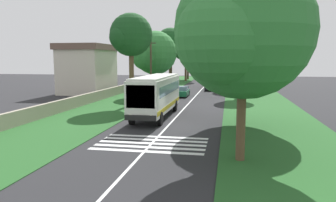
{
  "coord_description": "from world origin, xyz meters",
  "views": [
    {
      "loc": [
        -25.32,
        -4.64,
        5.21
      ],
      "look_at": [
        2.62,
        0.54,
        1.6
      ],
      "focal_mm": 35.19,
      "sensor_mm": 36.0,
      "label": 1
    }
  ],
  "objects_px": {
    "roadside_tree_left_1": "(154,54)",
    "roadside_tree_left_0": "(131,36)",
    "roadside_tree_right_0": "(240,47)",
    "roadside_building": "(88,68)",
    "trailing_car_0": "(182,92)",
    "roadside_tree_right_2": "(238,41)",
    "roadside_tree_left_3": "(185,46)",
    "roadside_tree_right_4": "(235,55)",
    "roadside_tree_right_3": "(236,51)",
    "utility_pole": "(151,68)",
    "roadside_tree_left_4": "(188,48)",
    "pedestrian": "(240,126)",
    "roadside_tree_left_2": "(170,44)",
    "coach_bus": "(156,93)",
    "roadside_tree_right_1": "(240,33)",
    "trailing_minibus_0": "(214,79)",
    "trailing_car_1": "(211,87)"
  },
  "relations": [
    {
      "from": "roadside_tree_left_3",
      "to": "roadside_tree_right_1",
      "type": "distance_m",
      "value": 63.31
    },
    {
      "from": "roadside_tree_right_4",
      "to": "roadside_building",
      "type": "distance_m",
      "value": 35.94
    },
    {
      "from": "roadside_tree_left_3",
      "to": "utility_pole",
      "type": "bearing_deg",
      "value": -179.43
    },
    {
      "from": "roadside_tree_right_3",
      "to": "pedestrian",
      "type": "relative_size",
      "value": 5.89
    },
    {
      "from": "roadside_tree_right_1",
      "to": "roadside_building",
      "type": "xyz_separation_m",
      "value": [
        30.98,
        22.0,
        -2.68
      ]
    },
    {
      "from": "roadside_tree_left_2",
      "to": "roadside_tree_left_4",
      "type": "relative_size",
      "value": 0.95
    },
    {
      "from": "roadside_tree_left_2",
      "to": "roadside_tree_right_3",
      "type": "distance_m",
      "value": 11.33
    },
    {
      "from": "roadside_tree_left_2",
      "to": "trailing_minibus_0",
      "type": "bearing_deg",
      "value": -46.46
    },
    {
      "from": "roadside_tree_right_3",
      "to": "pedestrian",
      "type": "distance_m",
      "value": 37.3
    },
    {
      "from": "roadside_tree_left_3",
      "to": "roadside_building",
      "type": "height_order",
      "value": "roadside_tree_left_3"
    },
    {
      "from": "trailing_car_0",
      "to": "roadside_tree_left_4",
      "type": "distance_m",
      "value": 41.16
    },
    {
      "from": "roadside_tree_right_1",
      "to": "trailing_car_1",
      "type": "bearing_deg",
      "value": 5.2
    },
    {
      "from": "roadside_tree_left_2",
      "to": "roadside_tree_left_3",
      "type": "xyz_separation_m",
      "value": [
        23.38,
        0.57,
        0.51
      ]
    },
    {
      "from": "trailing_car_1",
      "to": "roadside_tree_left_3",
      "type": "bearing_deg",
      "value": 17.59
    },
    {
      "from": "roadside_tree_right_3",
      "to": "utility_pole",
      "type": "distance_m",
      "value": 19.46
    },
    {
      "from": "roadside_tree_left_0",
      "to": "roadside_tree_right_4",
      "type": "relative_size",
      "value": 1.07
    },
    {
      "from": "pedestrian",
      "to": "roadside_tree_left_3",
      "type": "bearing_deg",
      "value": 11.08
    },
    {
      "from": "roadside_tree_right_4",
      "to": "roadside_tree_left_3",
      "type": "bearing_deg",
      "value": 72.85
    },
    {
      "from": "roadside_tree_left_2",
      "to": "roadside_tree_right_2",
      "type": "distance_m",
      "value": 14.6
    },
    {
      "from": "roadside_tree_left_1",
      "to": "utility_pole",
      "type": "xyz_separation_m",
      "value": [
        -3.87,
        -0.44,
        -1.84
      ]
    },
    {
      "from": "roadside_tree_left_3",
      "to": "roadside_tree_right_0",
      "type": "relative_size",
      "value": 1.22
    },
    {
      "from": "coach_bus",
      "to": "roadside_tree_left_4",
      "type": "distance_m",
      "value": 57.46
    },
    {
      "from": "pedestrian",
      "to": "roadside_tree_right_0",
      "type": "bearing_deg",
      "value": 0.06
    },
    {
      "from": "trailing_car_1",
      "to": "utility_pole",
      "type": "bearing_deg",
      "value": 150.83
    },
    {
      "from": "trailing_car_1",
      "to": "roadside_tree_right_2",
      "type": "height_order",
      "value": "roadside_tree_right_2"
    },
    {
      "from": "roadside_tree_right_3",
      "to": "utility_pole",
      "type": "xyz_separation_m",
      "value": [
        -15.69,
        11.24,
        -2.52
      ]
    },
    {
      "from": "trailing_minibus_0",
      "to": "coach_bus",
      "type": "bearing_deg",
      "value": 173.88
    },
    {
      "from": "roadside_building",
      "to": "pedestrian",
      "type": "xyz_separation_m",
      "value": [
        -26.56,
        -22.27,
        -2.9
      ]
    },
    {
      "from": "roadside_tree_left_4",
      "to": "roadside_tree_right_0",
      "type": "relative_size",
      "value": 1.11
    },
    {
      "from": "roadside_tree_right_4",
      "to": "roadside_tree_left_4",
      "type": "bearing_deg",
      "value": 49.36
    },
    {
      "from": "roadside_tree_left_1",
      "to": "roadside_tree_right_3",
      "type": "relative_size",
      "value": 0.93
    },
    {
      "from": "trailing_car_0",
      "to": "roadside_tree_left_2",
      "type": "relative_size",
      "value": 0.41
    },
    {
      "from": "roadside_tree_right_0",
      "to": "pedestrian",
      "type": "distance_m",
      "value": 6.99
    },
    {
      "from": "roadside_building",
      "to": "roadside_tree_right_2",
      "type": "bearing_deg",
      "value": -93.8
    },
    {
      "from": "roadside_tree_right_3",
      "to": "roadside_building",
      "type": "xyz_separation_m",
      "value": [
        -10.29,
        22.54,
        -2.83
      ]
    },
    {
      "from": "roadside_tree_left_3",
      "to": "trailing_car_0",
      "type": "bearing_deg",
      "value": -173.02
    },
    {
      "from": "roadside_tree_right_0",
      "to": "roadside_tree_right_1",
      "type": "distance_m",
      "value": 9.09
    },
    {
      "from": "roadside_tree_right_1",
      "to": "roadside_tree_right_2",
      "type": "relative_size",
      "value": 1.0
    },
    {
      "from": "roadside_tree_right_3",
      "to": "roadside_tree_left_2",
      "type": "bearing_deg",
      "value": 101.99
    },
    {
      "from": "roadside_tree_right_0",
      "to": "roadside_tree_right_2",
      "type": "bearing_deg",
      "value": -1.03
    },
    {
      "from": "trailing_car_0",
      "to": "roadside_tree_right_2",
      "type": "distance_m",
      "value": 10.33
    },
    {
      "from": "roadside_tree_left_2",
      "to": "utility_pole",
      "type": "xyz_separation_m",
      "value": [
        -13.34,
        0.21,
        -3.66
      ]
    },
    {
      "from": "roadside_tree_left_1",
      "to": "roadside_tree_left_0",
      "type": "bearing_deg",
      "value": 178.87
    },
    {
      "from": "roadside_tree_right_4",
      "to": "pedestrian",
      "type": "relative_size",
      "value": 5.65
    },
    {
      "from": "trailing_minibus_0",
      "to": "roadside_tree_left_4",
      "type": "relative_size",
      "value": 0.55
    },
    {
      "from": "roadside_tree_right_0",
      "to": "roadside_tree_right_4",
      "type": "bearing_deg",
      "value": -0.65
    },
    {
      "from": "roadside_tree_right_1",
      "to": "coach_bus",
      "type": "bearing_deg",
      "value": 30.1
    },
    {
      "from": "roadside_tree_right_3",
      "to": "trailing_car_0",
      "type": "bearing_deg",
      "value": 149.23
    },
    {
      "from": "roadside_tree_left_0",
      "to": "roadside_tree_left_2",
      "type": "bearing_deg",
      "value": -2.45
    },
    {
      "from": "roadside_tree_right_0",
      "to": "roadside_building",
      "type": "xyz_separation_m",
      "value": [
        21.9,
        22.27,
        -2.3
      ]
    }
  ]
}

